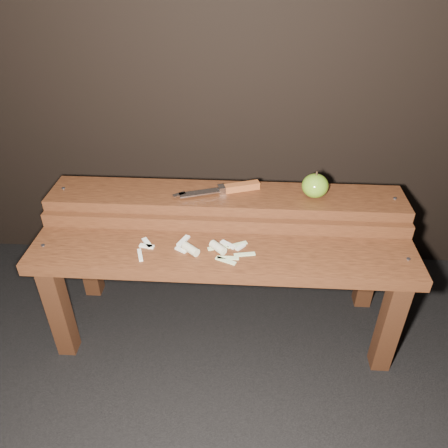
# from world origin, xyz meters

# --- Properties ---
(ground) EXTENTS (60.00, 60.00, 0.00)m
(ground) POSITION_xyz_m (0.00, 0.00, 0.00)
(ground) COLOR black
(bench_front_tier) EXTENTS (1.20, 0.20, 0.42)m
(bench_front_tier) POSITION_xyz_m (0.00, -0.06, 0.35)
(bench_front_tier) COLOR #391C0E
(bench_front_tier) RESTS_ON ground
(bench_rear_tier) EXTENTS (1.20, 0.21, 0.50)m
(bench_rear_tier) POSITION_xyz_m (0.00, 0.17, 0.41)
(bench_rear_tier) COLOR #391C0E
(bench_rear_tier) RESTS_ON ground
(apple) EXTENTS (0.09, 0.09, 0.09)m
(apple) POSITION_xyz_m (0.29, 0.17, 0.54)
(apple) COLOR olive
(apple) RESTS_ON bench_rear_tier
(knife) EXTENTS (0.29, 0.12, 0.03)m
(knife) POSITION_xyz_m (0.02, 0.18, 0.51)
(knife) COLOR #964820
(knife) RESTS_ON bench_rear_tier
(apple_scraps) EXTENTS (0.36, 0.14, 0.03)m
(apple_scraps) POSITION_xyz_m (-0.06, -0.05, 0.43)
(apple_scraps) COLOR beige
(apple_scraps) RESTS_ON bench_front_tier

